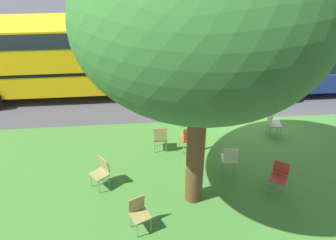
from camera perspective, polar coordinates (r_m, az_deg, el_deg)
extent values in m
plane|color=#424247|center=(12.85, 12.23, 0.71)|extent=(80.00, 80.00, 0.00)
cube|color=#3D752D|center=(10.40, 16.97, -8.34)|extent=(48.00, 6.00, 0.01)
cylinder|color=brown|center=(8.17, 4.62, -3.92)|extent=(0.44, 0.44, 3.42)
ellipsoid|color=#2D6B28|center=(6.90, 5.69, 16.25)|extent=(5.06, 5.06, 3.74)
cube|color=#C64C1E|center=(10.60, 3.21, -2.97)|extent=(0.50, 0.49, 0.04)
cube|color=#C64C1E|center=(10.33, 3.60, -2.41)|extent=(0.41, 0.17, 0.40)
cylinder|color=gray|center=(10.91, 3.73, -3.30)|extent=(0.02, 0.02, 0.42)
cylinder|color=gray|center=(10.80, 1.95, -3.65)|extent=(0.02, 0.02, 0.42)
cylinder|color=gray|center=(10.66, 4.40, -4.29)|extent=(0.02, 0.02, 0.42)
cylinder|color=gray|center=(10.55, 2.59, -4.66)|extent=(0.02, 0.02, 0.42)
cube|color=#ADA393|center=(11.78, 17.15, -0.62)|extent=(0.46, 0.47, 0.04)
cube|color=#ADA393|center=(11.61, 16.48, 0.41)|extent=(0.14, 0.41, 0.40)
cylinder|color=gray|center=(11.79, 17.95, -2.04)|extent=(0.02, 0.02, 0.42)
cylinder|color=gray|center=(12.09, 17.60, -1.10)|extent=(0.02, 0.02, 0.42)
cylinder|color=gray|center=(11.71, 16.35, -2.01)|extent=(0.02, 0.02, 0.42)
cylinder|color=gray|center=(12.00, 16.03, -1.06)|extent=(0.02, 0.02, 0.42)
cube|color=olive|center=(9.41, -11.24, -8.76)|extent=(0.58, 0.58, 0.04)
cube|color=olive|center=(9.33, -10.48, -7.16)|extent=(0.32, 0.36, 0.40)
cylinder|color=gray|center=(9.62, -12.55, -9.71)|extent=(0.02, 0.02, 0.42)
cylinder|color=gray|center=(9.38, -11.34, -10.81)|extent=(0.02, 0.02, 0.42)
cylinder|color=gray|center=(9.75, -10.87, -8.85)|extent=(0.02, 0.02, 0.42)
cylinder|color=gray|center=(9.51, -9.63, -9.90)|extent=(0.02, 0.02, 0.42)
cube|color=olive|center=(8.22, -4.59, -15.47)|extent=(0.55, 0.54, 0.04)
cube|color=olive|center=(8.16, -5.23, -13.50)|extent=(0.40, 0.25, 0.40)
cylinder|color=gray|center=(8.24, -5.16, -17.75)|extent=(0.02, 0.02, 0.42)
cylinder|color=gray|center=(8.33, -2.83, -16.86)|extent=(0.02, 0.02, 0.42)
cylinder|color=gray|center=(8.45, -6.19, -16.20)|extent=(0.02, 0.02, 0.42)
cylinder|color=gray|center=(8.54, -3.92, -15.36)|extent=(0.02, 0.02, 0.42)
cube|color=olive|center=(10.60, -1.32, -2.92)|extent=(0.43, 0.41, 0.04)
cube|color=olive|center=(10.31, -1.30, -2.39)|extent=(0.40, 0.10, 0.40)
cylinder|color=gray|center=(10.87, -0.39, -3.38)|extent=(0.02, 0.02, 0.42)
cylinder|color=gray|center=(10.86, -2.29, -3.44)|extent=(0.02, 0.02, 0.42)
cylinder|color=gray|center=(10.60, -0.29, -4.43)|extent=(0.02, 0.02, 0.42)
cylinder|color=gray|center=(10.59, -2.24, -4.50)|extent=(0.02, 0.02, 0.42)
cube|color=#B7332D|center=(9.54, 17.68, -9.21)|extent=(0.57, 0.57, 0.04)
cube|color=#B7332D|center=(9.54, 18.16, -7.47)|extent=(0.38, 0.29, 0.40)
cylinder|color=gray|center=(9.58, 16.17, -10.56)|extent=(0.02, 0.02, 0.42)
cylinder|color=gray|center=(9.55, 18.28, -11.14)|extent=(0.02, 0.02, 0.42)
cylinder|color=gray|center=(9.83, 16.68, -9.35)|extent=(0.02, 0.02, 0.42)
cylinder|color=gray|center=(9.81, 18.72, -9.92)|extent=(0.02, 0.02, 0.42)
cube|color=beige|center=(9.92, 10.06, -6.22)|extent=(0.46, 0.45, 0.04)
cube|color=beige|center=(9.63, 10.32, -5.75)|extent=(0.41, 0.13, 0.40)
cylinder|color=gray|center=(10.22, 10.83, -6.66)|extent=(0.02, 0.02, 0.42)
cylinder|color=gray|center=(10.17, 8.81, -6.66)|extent=(0.02, 0.02, 0.42)
cylinder|color=gray|center=(9.96, 11.09, -7.86)|extent=(0.02, 0.02, 0.42)
cylinder|color=gray|center=(9.90, 9.01, -7.87)|extent=(0.02, 0.02, 0.42)
cube|color=navy|center=(15.26, 23.49, 6.70)|extent=(3.70, 1.64, 0.76)
cube|color=#1E232B|center=(15.10, 24.53, 8.92)|extent=(1.90, 1.44, 0.64)
cylinder|color=black|center=(14.10, 19.61, 3.81)|extent=(0.60, 0.18, 0.60)
cylinder|color=black|center=(15.53, 17.24, 6.82)|extent=(0.60, 0.18, 0.60)
cube|color=yellow|center=(13.96, -11.55, 10.78)|extent=(10.40, 2.44, 2.50)
cube|color=black|center=(14.08, -11.39, 9.45)|extent=(10.30, 2.46, 0.12)
cube|color=black|center=(13.67, -11.95, 14.30)|extent=(10.30, 2.46, 0.56)
cylinder|color=black|center=(16.44, -24.80, 7.35)|extent=(0.96, 0.28, 0.96)
cylinder|color=black|center=(13.38, 5.82, 4.96)|extent=(0.96, 0.28, 0.96)
cylinder|color=black|center=(15.64, 4.20, 9.09)|extent=(0.96, 0.28, 0.96)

